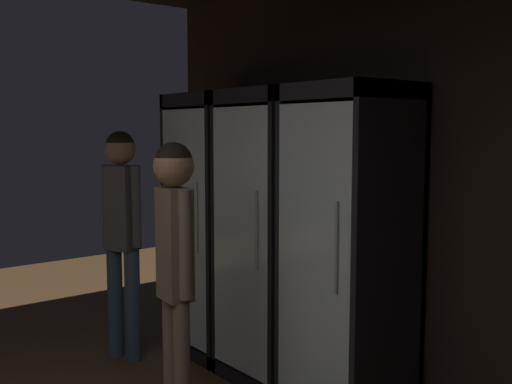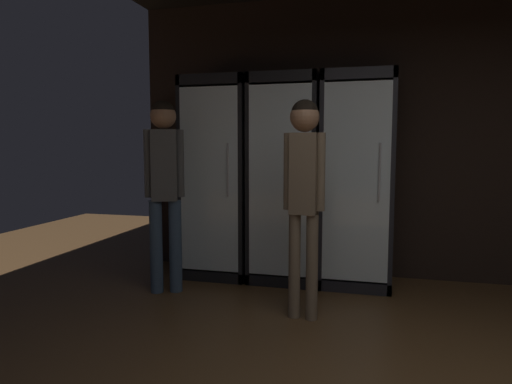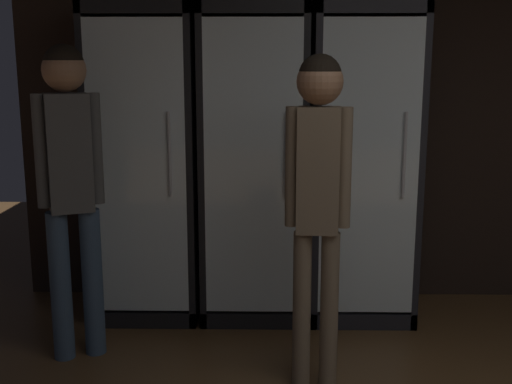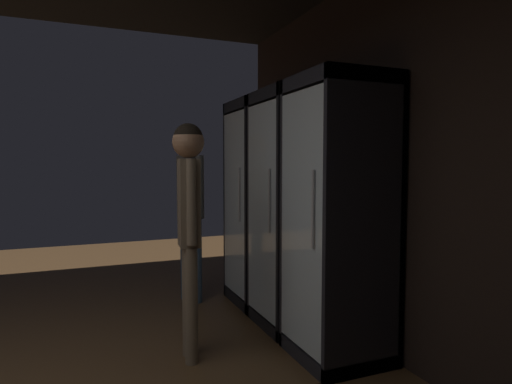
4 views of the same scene
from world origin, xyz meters
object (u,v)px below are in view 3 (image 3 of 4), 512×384
Objects in this scene: cooler_center at (361,164)px; shopper_near at (318,176)px; shopper_far at (70,170)px; cooler_left at (254,166)px; cooler_far_left at (148,166)px.

cooler_center reaches higher than shopper_near.
cooler_center is 1.16× the size of shopper_far.
cooler_left is 1.20× the size of shopper_near.
cooler_center is 1.09m from shopper_near.
cooler_far_left reaches higher than shopper_near.
cooler_center is at bearing 70.89° from shopper_near.
cooler_left is at bearing 36.17° from shopper_far.
shopper_far is at bearing 166.00° from shopper_near.
cooler_left is 1.20m from shopper_far.
cooler_center is 1.20× the size of shopper_near.
cooler_left is at bearing 107.58° from shopper_near.
cooler_far_left is at bearing 179.98° from cooler_center.
shopper_near is (0.33, -1.03, 0.12)m from cooler_left.
shopper_far is at bearing -156.81° from cooler_center.
cooler_left reaches higher than shopper_far.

